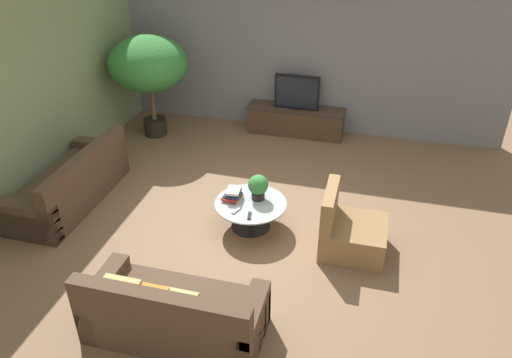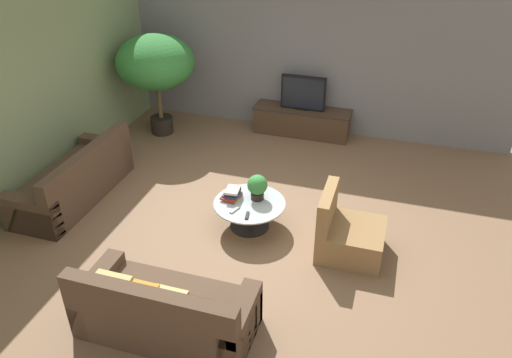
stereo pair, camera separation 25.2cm
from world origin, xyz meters
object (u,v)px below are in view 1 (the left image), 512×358
at_px(coffee_table, 251,210).
at_px(television, 297,92).
at_px(couch_by_wall, 71,185).
at_px(potted_plant_tabletop, 258,186).
at_px(armchair_wicker, 349,232).
at_px(potted_palm_tall, 148,65).
at_px(couch_near_entry, 174,314).
at_px(media_console, 296,120).

bearing_deg(coffee_table, television, 89.36).
distance_m(couch_by_wall, potted_plant_tabletop, 2.77).
bearing_deg(television, potted_plant_tabletop, -89.26).
xyz_separation_m(armchair_wicker, potted_palm_tall, (-3.81, 2.49, 1.05)).
xyz_separation_m(television, coffee_table, (-0.03, -3.04, -0.53)).
relative_size(couch_by_wall, couch_near_entry, 1.13).
relative_size(media_console, couch_by_wall, 0.87).
distance_m(couch_near_entry, armchair_wicker, 2.46).
bearing_deg(potted_plant_tabletop, media_console, 90.74).
bearing_deg(potted_palm_tall, armchair_wicker, -33.15).
bearing_deg(coffee_table, potted_plant_tabletop, 60.06).
distance_m(television, couch_near_entry, 5.11).
bearing_deg(armchair_wicker, couch_by_wall, 88.80).
bearing_deg(media_console, couch_near_entry, -93.29).
bearing_deg(media_console, potted_palm_tall, -164.21).
bearing_deg(potted_palm_tall, television, 15.76).
relative_size(couch_by_wall, potted_palm_tall, 1.12).
xyz_separation_m(couch_near_entry, armchair_wicker, (1.60, 1.88, -0.02)).
height_order(media_console, armchair_wicker, armchair_wicker).
height_order(coffee_table, armchair_wicker, armchair_wicker).
distance_m(media_console, armchair_wicker, 3.45).
bearing_deg(coffee_table, potted_palm_tall, 136.68).
distance_m(armchair_wicker, potted_palm_tall, 4.67).
bearing_deg(television, potted_palm_tall, -164.24).
height_order(coffee_table, couch_near_entry, couch_near_entry).
height_order(couch_near_entry, armchair_wicker, armchair_wicker).
bearing_deg(couch_near_entry, coffee_table, -97.23).
xyz_separation_m(potted_palm_tall, potted_plant_tabletop, (2.55, -2.21, -0.74)).
relative_size(media_console, couch_near_entry, 0.98).
xyz_separation_m(television, potted_plant_tabletop, (0.04, -2.92, -0.22)).
distance_m(television, couch_by_wall, 4.16).
distance_m(armchair_wicker, potted_plant_tabletop, 1.33).
height_order(armchair_wicker, potted_plant_tabletop, armchair_wicker).
bearing_deg(coffee_table, couch_by_wall, -178.44).
xyz_separation_m(television, couch_near_entry, (-0.29, -5.07, -0.51)).
height_order(media_console, potted_plant_tabletop, potted_plant_tabletop).
height_order(couch_by_wall, potted_palm_tall, potted_palm_tall).
xyz_separation_m(couch_near_entry, potted_palm_tall, (-2.22, 4.36, 1.03)).
xyz_separation_m(armchair_wicker, potted_plant_tabletop, (-1.27, 0.28, 0.31)).
bearing_deg(couch_by_wall, coffee_table, 91.56).
bearing_deg(television, couch_near_entry, -93.29).
bearing_deg(couch_by_wall, television, 138.93).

